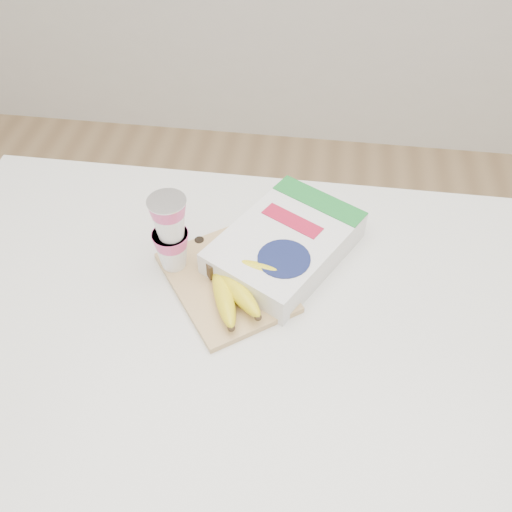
# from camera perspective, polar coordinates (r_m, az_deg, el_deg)

# --- Properties ---
(room) EXTENTS (4.00, 4.00, 4.00)m
(room) POSITION_cam_1_polar(r_m,az_deg,el_deg) (0.79, -3.32, 10.45)
(room) COLOR tan
(room) RESTS_ON ground
(table) EXTENTS (1.29, 0.86, 0.97)m
(table) POSITION_cam_1_polar(r_m,az_deg,el_deg) (1.48, -1.84, -17.83)
(table) COLOR white
(table) RESTS_ON ground
(cutting_board) EXTENTS (0.31, 0.33, 0.01)m
(cutting_board) POSITION_cam_1_polar(r_m,az_deg,el_deg) (1.12, -3.00, -2.61)
(cutting_board) COLOR tan
(cutting_board) RESTS_ON table
(bananas) EXTENTS (0.19, 0.19, 0.07)m
(bananas) POSITION_cam_1_polar(r_m,az_deg,el_deg) (1.07, -1.72, -2.68)
(bananas) COLOR #382816
(bananas) RESTS_ON cutting_board
(yogurt_stack) EXTENTS (0.08, 0.07, 0.17)m
(yogurt_stack) POSITION_cam_1_polar(r_m,az_deg,el_deg) (1.08, -8.58, 2.43)
(yogurt_stack) COLOR white
(yogurt_stack) RESTS_ON cutting_board
(cereal_box) EXTENTS (0.32, 0.36, 0.07)m
(cereal_box) POSITION_cam_1_polar(r_m,az_deg,el_deg) (1.15, 2.94, 1.16)
(cereal_box) COLOR white
(cereal_box) RESTS_ON table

